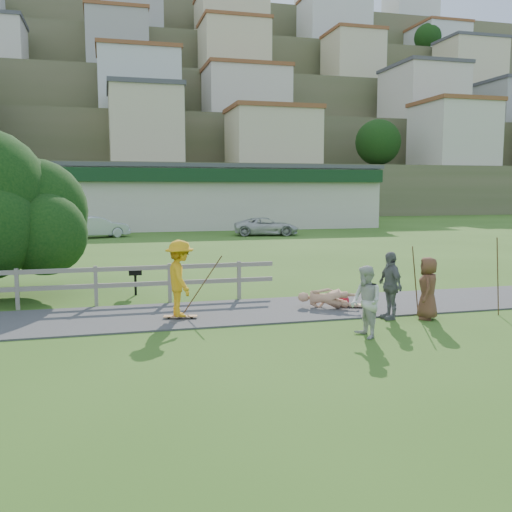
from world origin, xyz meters
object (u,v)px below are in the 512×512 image
at_px(spectator_c, 428,288).
at_px(car_white, 266,226).
at_px(skater_fallen, 328,299).
at_px(bbq, 135,282).
at_px(spectator_a, 366,302).
at_px(car_silver, 95,227).
at_px(skater_rider, 180,282).
at_px(spectator_b, 390,285).

xyz_separation_m(spectator_c, car_white, (3.10, 25.39, -0.15)).
xyz_separation_m(skater_fallen, spectator_c, (1.93, -1.65, 0.48)).
bearing_deg(bbq, skater_fallen, -34.21).
relative_size(spectator_a, spectator_c, 1.01).
xyz_separation_m(skater_fallen, car_silver, (-6.27, 24.77, 0.41)).
bearing_deg(car_white, spectator_a, 178.10).
distance_m(skater_rider, spectator_b, 5.12).
bearing_deg(spectator_b, skater_rider, -104.73).
bearing_deg(spectator_c, spectator_b, -75.74).
distance_m(spectator_b, car_white, 25.44).
relative_size(spectator_a, spectator_b, 0.93).
relative_size(skater_fallen, car_silver, 0.37).
relative_size(car_white, bbq, 5.43).
bearing_deg(skater_fallen, spectator_a, -153.86).
distance_m(spectator_a, car_white, 27.15).
relative_size(spectator_c, car_silver, 0.36).
bearing_deg(car_silver, car_white, -114.62).
bearing_deg(spectator_b, spectator_c, 72.00).
relative_size(spectator_b, car_white, 0.38).
bearing_deg(skater_rider, spectator_a, -132.63).
distance_m(spectator_a, spectator_c, 2.56).
xyz_separation_m(car_silver, car_white, (11.31, -1.03, -0.08)).
distance_m(spectator_c, car_white, 25.58).
bearing_deg(skater_rider, spectator_c, -110.02).
distance_m(car_white, bbq, 22.60).
distance_m(skater_fallen, car_white, 24.27).
height_order(skater_fallen, bbq, bbq).
distance_m(skater_rider, car_white, 25.56).
distance_m(spectator_c, car_silver, 27.67).
bearing_deg(car_white, spectator_b, -179.56).
bearing_deg(spectator_a, spectator_c, 116.26).
bearing_deg(skater_fallen, car_silver, 46.50).
bearing_deg(spectator_a, bbq, -146.82).
relative_size(skater_rider, car_white, 0.42).
bearing_deg(spectator_b, spectator_a, -43.63).
relative_size(spectator_b, spectator_c, 1.09).
xyz_separation_m(skater_rider, car_silver, (-2.34, 24.97, -0.23)).
relative_size(skater_rider, car_silver, 0.44).
height_order(skater_rider, car_white, skater_rider).
bearing_deg(car_silver, spectator_c, 177.83).
xyz_separation_m(spectator_b, bbq, (-5.87, 4.79, -0.42)).
xyz_separation_m(spectator_a, spectator_c, (2.24, 1.23, -0.01)).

